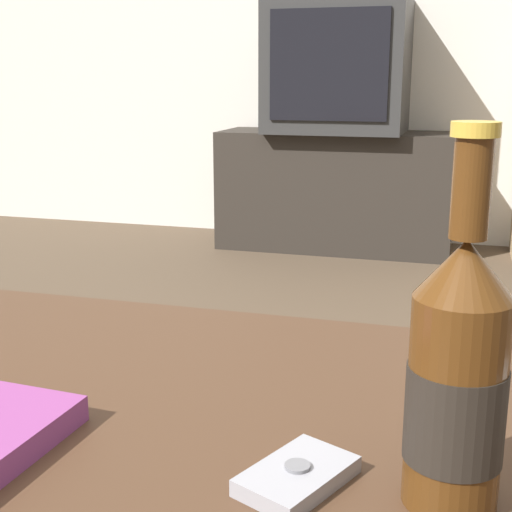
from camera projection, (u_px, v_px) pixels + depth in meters
The scene contains 5 objects.
coffee_table at pixel (93, 508), 0.63m from camera, with size 1.33×0.76×0.48m.
tv_stand at pixel (335, 191), 3.30m from camera, with size 1.06×0.38×0.54m.
television at pixel (339, 66), 3.16m from camera, with size 0.60×0.52×0.58m.
beer_bottle at pixel (457, 379), 0.51m from camera, with size 0.07×0.07×0.28m.
cell_phone at pixel (297, 476), 0.55m from camera, with size 0.09×0.11×0.02m.
Camera 1 is at (0.29, -0.49, 0.78)m, focal length 50.00 mm.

